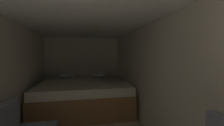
{
  "coord_description": "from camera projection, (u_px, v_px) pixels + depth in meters",
  "views": [
    {
      "loc": [
        -0.06,
        -0.41,
        1.45
      ],
      "look_at": [
        0.56,
        2.53,
        1.3
      ],
      "focal_mm": 23.66,
      "sensor_mm": 36.0,
      "label": 1
    }
  ],
  "objects": [
    {
      "name": "bed",
      "position": [
        83.0,
        95.0,
        3.99
      ],
      "size": [
        2.29,
        1.98,
        0.9
      ],
      "color": "olive",
      "rests_on": "ground"
    },
    {
      "name": "ceiling_slab",
      "position": [
        84.0,
        16.0,
        2.33
      ],
      "size": [
        2.51,
        5.29,
        0.05
      ],
      "primitive_type": "cube",
      "color": "white",
      "rests_on": "wall_left"
    },
    {
      "name": "wall_back",
      "position": [
        83.0,
        68.0,
        4.99
      ],
      "size": [
        2.51,
        0.05,
        2.05
      ],
      "primitive_type": "cube",
      "color": "beige",
      "rests_on": "ground"
    },
    {
      "name": "wall_right",
      "position": [
        155.0,
        79.0,
        2.63
      ],
      "size": [
        0.05,
        5.29,
        2.05
      ],
      "primitive_type": "cube",
      "color": "beige",
      "rests_on": "ground"
    }
  ]
}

